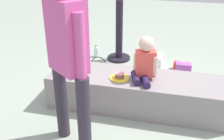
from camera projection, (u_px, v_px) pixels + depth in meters
ground_plane at (136, 106)px, 3.26m from camera, size 12.00×12.00×0.00m
concrete_ledge at (137, 92)px, 3.17m from camera, size 2.00×0.57×0.38m
child_seated at (145, 61)px, 2.96m from camera, size 0.29×0.35×0.48m
adult_standing at (68, 48)px, 2.25m from camera, size 0.42×0.36×1.64m
cake_plate at (120, 77)px, 3.05m from camera, size 0.22×0.22×0.07m
gift_bag at (183, 73)px, 3.73m from camera, size 0.20×0.11×0.32m
railing_post at (119, 39)px, 4.35m from camera, size 0.36×0.36×0.95m
water_bottle_near_gift at (96, 51)px, 4.55m from camera, size 0.07×0.07×0.20m
party_cup_red at (176, 65)px, 4.16m from camera, size 0.09×0.09×0.11m
cake_box_white at (152, 59)px, 4.30m from camera, size 0.31×0.29×0.15m
handbag_black_leather at (99, 69)px, 3.91m from camera, size 0.29×0.13×0.30m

